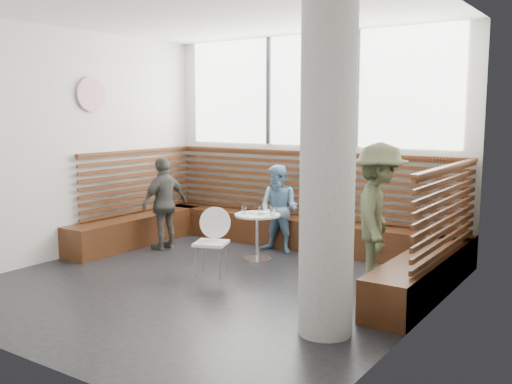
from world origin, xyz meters
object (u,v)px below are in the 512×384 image
Objects in this scene: cafe_chair at (214,236)px; child_back at (279,209)px; child_left at (164,203)px; adult_man at (378,216)px; concrete_column at (328,162)px; cafe_table at (257,227)px.

cafe_chair is 1.45m from child_back.
child_left is at bearing -154.06° from child_back.
child_back is at bearing 46.85° from adult_man.
adult_man is 3.40m from child_left.
concrete_column is 2.53m from cafe_chair.
concrete_column is 3.27m from child_back.
adult_man is at bearing 95.26° from child_left.
cafe_table is at bearing 62.40° from adult_man.
concrete_column is at bearing 70.98° from child_left.
concrete_column reaches higher than child_left.
adult_man reaches higher than cafe_table.
adult_man is at bearing -23.99° from child_back.
cafe_chair is (-2.06, 0.97, -1.10)m from concrete_column.
concrete_column is at bearing -50.88° from child_back.
cafe_chair is 0.61× the size of child_left.
child_back is 1.73m from child_left.
child_left is (-1.53, -0.22, 0.23)m from cafe_table.
cafe_table is 0.76× the size of cafe_chair.
child_back is (0.07, 1.44, 0.15)m from cafe_chair.
adult_man reaches higher than cafe_chair.
child_left reaches higher than cafe_chair.
concrete_column is at bearing -42.96° from cafe_table.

